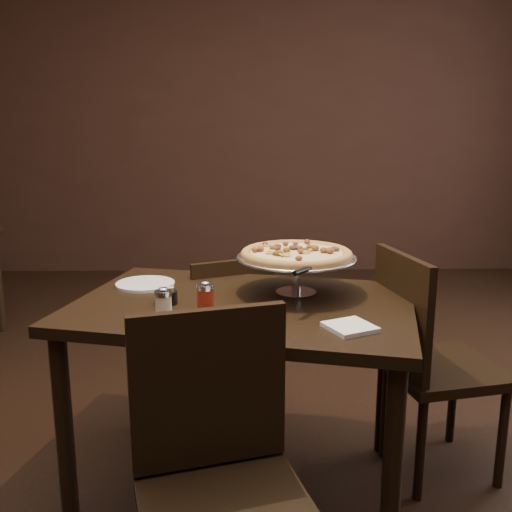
{
  "coord_description": "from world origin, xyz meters",
  "views": [
    {
      "loc": [
        0.05,
        -2.07,
        1.4
      ],
      "look_at": [
        0.09,
        -0.01,
        0.93
      ],
      "focal_mm": 40.0,
      "sensor_mm": 36.0,
      "label": 1
    }
  ],
  "objects": [
    {
      "name": "plate_left",
      "position": [
        -0.36,
        0.18,
        0.78
      ],
      "size": [
        0.24,
        0.24,
        0.01
      ],
      "primitive_type": "cylinder",
      "color": "white",
      "rests_on": "dining_table"
    },
    {
      "name": "chair_near",
      "position": [
        -0.02,
        -0.74,
        0.51
      ],
      "size": [
        0.54,
        0.54,
        0.93
      ],
      "rotation": [
        0.0,
        0.0,
        0.28
      ],
      "color": "black",
      "rests_on": "ground"
    },
    {
      "name": "room",
      "position": [
        0.06,
        0.03,
        1.4
      ],
      "size": [
        6.04,
        7.04,
        2.84
      ],
      "color": "black",
      "rests_on": "ground"
    },
    {
      "name": "pepper_flake_shaker",
      "position": [
        -0.09,
        -0.15,
        0.82
      ],
      "size": [
        0.06,
        0.06,
        0.11
      ],
      "color": "maroon",
      "rests_on": "dining_table"
    },
    {
      "name": "plate_near",
      "position": [
        0.06,
        -0.38,
        0.78
      ],
      "size": [
        0.22,
        0.22,
        0.01
      ],
      "primitive_type": "cylinder",
      "color": "white",
      "rests_on": "dining_table"
    },
    {
      "name": "chair_side",
      "position": [
        0.78,
        0.05,
        0.51
      ],
      "size": [
        0.51,
        0.51,
        0.93
      ],
      "rotation": [
        0.0,
        0.0,
        1.78
      ],
      "color": "black",
      "rests_on": "ground"
    },
    {
      "name": "parmesan_shaker",
      "position": [
        -0.23,
        -0.22,
        0.82
      ],
      "size": [
        0.06,
        0.06,
        0.1
      ],
      "color": "#FAEFC2",
      "rests_on": "dining_table"
    },
    {
      "name": "dining_table",
      "position": [
        0.04,
        -0.06,
        0.67
      ],
      "size": [
        1.39,
        1.09,
        0.77
      ],
      "rotation": [
        0.0,
        0.0,
        -0.24
      ],
      "color": "black",
      "rests_on": "ground"
    },
    {
      "name": "serving_spatula",
      "position": [
        0.25,
        -0.19,
        0.92
      ],
      "size": [
        0.16,
        0.16,
        0.02
      ],
      "rotation": [
        0.0,
        0.0,
        -0.62
      ],
      "color": "silver",
      "rests_on": "pizza_stand"
    },
    {
      "name": "packet_caddy",
      "position": [
        -0.24,
        -0.07,
        0.8
      ],
      "size": [
        0.08,
        0.08,
        0.06
      ],
      "rotation": [
        0.0,
        0.0,
        0.16
      ],
      "color": "black",
      "rests_on": "dining_table"
    },
    {
      "name": "pizza_stand",
      "position": [
        0.25,
        0.05,
        0.93
      ],
      "size": [
        0.46,
        0.46,
        0.19
      ],
      "color": "silver",
      "rests_on": "dining_table"
    },
    {
      "name": "napkin_stack",
      "position": [
        0.39,
        -0.36,
        0.78
      ],
      "size": [
        0.18,
        0.18,
        0.01
      ],
      "primitive_type": "cube",
      "rotation": [
        0.0,
        0.0,
        0.43
      ],
      "color": "silver",
      "rests_on": "dining_table"
    },
    {
      "name": "chair_far",
      "position": [
        -0.04,
        0.45,
        0.46
      ],
      "size": [
        0.51,
        0.51,
        0.84
      ],
      "rotation": [
        0.0,
        0.0,
        3.56
      ],
      "color": "black",
      "rests_on": "ground"
    }
  ]
}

